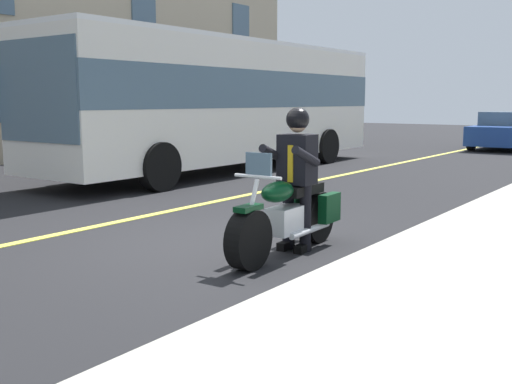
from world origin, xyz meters
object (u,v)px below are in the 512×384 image
Objects in this scene: car_silver at (507,131)px; rider_main at (297,166)px; bus_near at (225,98)px; motorcycle_main at (288,216)px.

rider_main is at bearing 6.27° from car_silver.
rider_main is at bearing 44.86° from bus_near.
rider_main is 8.60m from bus_near.
car_silver is (-18.24, -1.99, 0.24)m from motorcycle_main.
car_silver is (-11.98, 4.06, -1.18)m from bus_near.
bus_near is (-6.26, -6.05, 1.42)m from motorcycle_main.
rider_main reaches higher than car_silver.
motorcycle_main is at bearing 3.56° from rider_main.
bus_near is at bearing -135.14° from rider_main.
bus_near is at bearing -135.96° from motorcycle_main.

